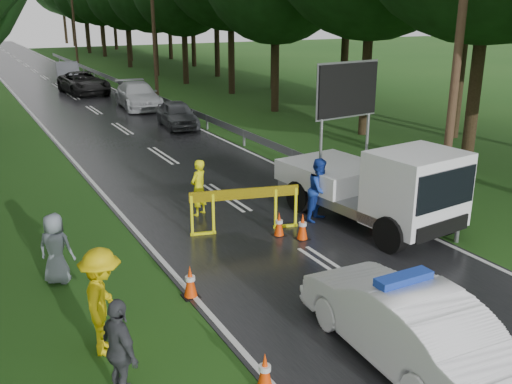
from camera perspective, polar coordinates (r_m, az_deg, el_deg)
ground at (r=13.22m, az=8.24°, el=-7.94°), size 160.00×160.00×0.00m
road at (r=40.54m, az=-17.83°, el=9.08°), size 7.00×140.00×0.02m
guardrail at (r=40.97m, az=-12.66°, el=10.35°), size 0.12×60.06×0.70m
utility_pole_near at (r=16.91m, az=19.73°, el=14.72°), size 1.40×0.24×10.00m
utility_pole_mid at (r=39.48m, az=-10.25°, el=16.81°), size 1.40×0.24×10.00m
utility_pole_far at (r=64.68m, az=-17.83°, el=16.65°), size 1.40×0.24×10.00m
police_sedan at (r=10.17m, az=14.21°, el=-12.32°), size 1.69×4.33×1.55m
work_truck at (r=15.76m, az=12.09°, el=0.71°), size 2.92×5.58×4.28m
barrier at (r=15.02m, az=-1.13°, el=-0.73°), size 2.86×0.78×1.22m
officer at (r=16.35m, az=-5.76°, el=0.42°), size 0.72×0.65×1.65m
civilian at (r=15.97m, az=6.42°, el=0.23°), size 1.08×1.00×1.79m
bystander_left at (r=10.22m, az=-15.09°, el=-10.55°), size 1.10×1.42×1.94m
bystander_mid at (r=9.10m, az=-13.40°, el=-15.17°), size 0.60×1.05×1.69m
bystander_right at (r=13.06m, az=-19.40°, el=-5.36°), size 0.92×0.86×1.58m
queue_car_first at (r=28.85m, az=-7.88°, el=7.72°), size 1.94×3.96×1.30m
queue_car_second at (r=34.81m, az=-11.72°, el=9.44°), size 2.55×5.32×1.49m
queue_car_third at (r=41.53m, az=-16.85°, el=10.41°), size 2.87×5.57×1.50m
queue_car_fourth at (r=48.32m, az=-18.32°, el=11.30°), size 2.31×4.99×1.58m
cone_near_left at (r=9.33m, az=0.89°, el=-17.56°), size 0.31×0.31×0.67m
cone_center at (r=14.74m, az=4.67°, el=-3.51°), size 0.34×0.34×0.72m
cone_far at (r=14.94m, az=2.32°, el=-3.26°), size 0.32×0.32×0.67m
cone_left_mid at (r=11.97m, az=-6.60°, el=-8.92°), size 0.34×0.34×0.71m
cone_right at (r=16.27m, az=11.67°, el=-1.75°), size 0.33×0.33×0.71m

